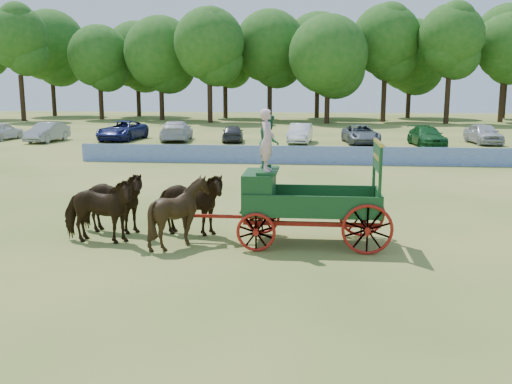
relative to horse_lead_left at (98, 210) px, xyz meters
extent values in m
plane|color=tan|center=(6.35, -0.69, -0.97)|extent=(160.00, 160.00, 0.00)
imported|color=black|center=(0.00, 0.00, 0.00)|extent=(2.34, 1.15, 1.94)
imported|color=black|center=(0.00, 1.10, 0.00)|extent=(2.40, 1.31, 1.94)
imported|color=black|center=(2.40, 0.00, 0.00)|extent=(2.03, 1.87, 1.94)
imported|color=black|center=(2.40, 1.10, 0.00)|extent=(2.37, 1.22, 1.94)
cube|color=#AA1D11|center=(4.60, 0.55, -0.37)|extent=(0.12, 2.00, 0.12)
cube|color=#AA1D11|center=(7.60, 0.55, -0.37)|extent=(0.12, 2.00, 0.12)
cube|color=#AA1D11|center=(6.10, 0.00, -0.25)|extent=(3.80, 0.10, 0.12)
cube|color=#AA1D11|center=(6.10, 1.10, -0.25)|extent=(3.80, 0.10, 0.12)
cube|color=#AA1D11|center=(3.70, 0.55, -0.22)|extent=(2.80, 0.09, 0.09)
cube|color=#18481F|center=(6.10, 0.55, 0.03)|extent=(3.80, 1.80, 0.10)
cube|color=#18481F|center=(6.10, -0.33, 0.33)|extent=(3.80, 0.06, 0.55)
cube|color=#18481F|center=(6.10, 1.43, 0.33)|extent=(3.80, 0.06, 0.55)
cube|color=#18481F|center=(7.98, 0.55, 0.33)|extent=(0.06, 1.80, 0.55)
cube|color=#18481F|center=(4.60, 0.55, 0.58)|extent=(0.85, 1.70, 1.05)
cube|color=#18481F|center=(4.85, 0.55, 1.15)|extent=(0.55, 1.50, 0.08)
cube|color=#18481F|center=(4.22, 0.55, 0.38)|extent=(0.10, 1.60, 0.65)
cube|color=#18481F|center=(4.40, 0.55, 0.08)|extent=(0.55, 1.60, 0.06)
cube|color=#18481F|center=(7.90, -0.25, 0.98)|extent=(0.08, 0.08, 1.80)
cube|color=#18481F|center=(7.90, 1.35, 0.98)|extent=(0.08, 0.08, 1.80)
cube|color=#18481F|center=(7.90, 0.55, 1.58)|extent=(0.07, 1.75, 0.75)
cube|color=gold|center=(7.90, 0.55, 1.98)|extent=(0.08, 1.80, 0.09)
cube|color=gold|center=(7.86, 0.55, 1.58)|extent=(0.02, 1.30, 0.12)
torus|color=#AA1D11|center=(4.60, -0.40, -0.42)|extent=(1.09, 0.09, 1.09)
torus|color=#AA1D11|center=(4.60, 1.50, -0.42)|extent=(1.09, 0.09, 1.09)
torus|color=#AA1D11|center=(7.60, -0.40, -0.27)|extent=(1.39, 0.09, 1.39)
torus|color=#AA1D11|center=(7.60, 1.50, -0.27)|extent=(1.39, 0.09, 1.39)
imported|color=beige|center=(4.85, 0.20, 2.05)|extent=(0.41, 0.62, 1.71)
imported|color=#24613E|center=(4.85, 0.90, 1.96)|extent=(0.58, 0.74, 1.53)
cube|color=#1F40A9|center=(5.35, 17.31, -0.45)|extent=(26.00, 0.08, 1.05)
imported|color=silver|center=(-19.65, 29.38, -0.21)|extent=(2.18, 4.62, 1.53)
imported|color=gray|center=(-15.15, 28.36, -0.20)|extent=(1.96, 4.77, 1.54)
imported|color=navy|center=(-9.58, 30.27, -0.17)|extent=(3.15, 5.95, 1.59)
imported|color=silver|center=(-5.02, 30.21, -0.16)|extent=(2.94, 5.85, 1.63)
imported|color=#333338|center=(-0.33, 29.75, -0.28)|extent=(2.04, 4.18, 1.37)
imported|color=silver|center=(5.06, 29.26, -0.21)|extent=(1.96, 4.73, 1.52)
imported|color=slate|center=(9.76, 29.46, -0.25)|extent=(2.92, 5.40, 1.44)
imported|color=#144C1E|center=(14.52, 28.18, -0.25)|extent=(2.49, 5.12, 1.43)
imported|color=#B2B2B7|center=(19.15, 30.14, -0.17)|extent=(2.25, 4.80, 1.59)
cylinder|color=#382314|center=(-30.34, 53.57, 1.87)|extent=(0.60, 0.60, 5.68)
sphere|color=#194F15|center=(-30.34, 53.57, 9.49)|extent=(7.22, 7.22, 7.22)
cylinder|color=#382314|center=(-21.87, 58.07, 1.27)|extent=(0.60, 0.60, 4.48)
sphere|color=#194F15|center=(-21.87, 58.07, 7.28)|extent=(7.87, 7.87, 7.87)
cylinder|color=#382314|center=(-13.43, 57.09, 1.35)|extent=(0.60, 0.60, 4.64)
sphere|color=#194F15|center=(-13.43, 57.09, 7.58)|extent=(9.10, 9.10, 9.10)
cylinder|color=#382314|center=(-6.36, 52.80, 1.57)|extent=(0.60, 0.60, 5.09)
sphere|color=#194F15|center=(-6.36, 52.80, 8.40)|extent=(8.32, 8.32, 8.32)
cylinder|color=#382314|center=(0.40, 58.27, 1.57)|extent=(0.60, 0.60, 5.08)
sphere|color=#194F15|center=(0.40, 58.27, 8.39)|extent=(8.98, 8.98, 8.98)
cylinder|color=#382314|center=(7.61, 52.55, 1.19)|extent=(0.60, 0.60, 4.31)
sphere|color=#194F15|center=(7.61, 52.55, 6.97)|extent=(9.14, 9.14, 9.14)
cylinder|color=#382314|center=(14.56, 56.45, 1.74)|extent=(0.60, 0.60, 5.41)
sphere|color=#194F15|center=(14.56, 56.45, 9.00)|extent=(8.23, 8.23, 8.23)
cylinder|color=#382314|center=(21.55, 53.81, 1.72)|extent=(0.60, 0.60, 5.39)
sphere|color=#194F15|center=(21.55, 53.81, 8.96)|extent=(7.42, 7.42, 7.42)
cylinder|color=#382314|center=(28.70, 57.10, 1.51)|extent=(0.60, 0.60, 4.97)
sphere|color=#194F15|center=(28.70, 57.10, 8.18)|extent=(7.32, 7.32, 7.32)
cylinder|color=#382314|center=(-31.65, 65.11, 1.77)|extent=(0.60, 0.60, 5.48)
sphere|color=#194F15|center=(-31.65, 65.11, 9.12)|extent=(9.98, 9.98, 9.98)
cylinder|color=#382314|center=(-19.06, 65.38, 1.39)|extent=(0.60, 0.60, 4.72)
sphere|color=#194F15|center=(-19.06, 65.38, 7.72)|extent=(9.37, 9.37, 9.37)
cylinder|color=#382314|center=(-6.00, 62.57, 1.40)|extent=(0.60, 0.60, 4.74)
sphere|color=#194F15|center=(-6.00, 62.57, 7.76)|extent=(7.71, 7.71, 7.71)
cylinder|color=#382314|center=(6.47, 64.38, 1.57)|extent=(0.60, 0.60, 5.08)
sphere|color=#194F15|center=(6.47, 64.38, 8.38)|extent=(9.67, 9.67, 9.67)
cylinder|color=#382314|center=(18.95, 65.36, 1.33)|extent=(0.60, 0.60, 4.59)
sphere|color=#194F15|center=(18.95, 65.36, 7.49)|extent=(9.66, 9.66, 9.66)
cylinder|color=#382314|center=(31.45, 65.00, 1.85)|extent=(0.60, 0.60, 5.64)
sphere|color=#194F15|center=(31.45, 65.00, 9.41)|extent=(9.32, 9.32, 9.32)
camera|label=1|loc=(6.13, -15.42, 3.55)|focal=40.00mm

